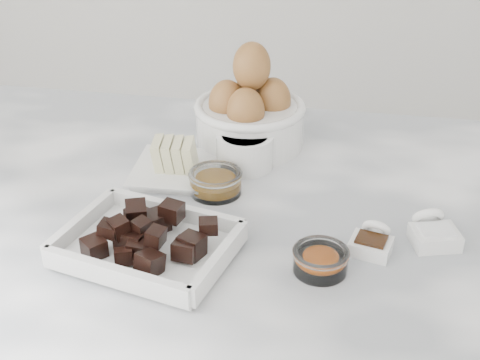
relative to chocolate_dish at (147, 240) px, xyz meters
name	(u,v)px	position (x,y,z in m)	size (l,w,h in m)	color
marble_slab	(223,224)	(0.08, 0.12, -0.04)	(1.20, 0.80, 0.04)	white
chocolate_dish	(147,240)	(0.00, 0.00, 0.00)	(0.25, 0.21, 0.06)	white
butter_plate	(177,163)	(-0.02, 0.22, 0.00)	(0.15, 0.15, 0.06)	white
sugar_ramekin	(245,150)	(0.08, 0.26, 0.01)	(0.09, 0.09, 0.06)	white
egg_bowl	(250,113)	(0.08, 0.35, 0.04)	(0.19, 0.19, 0.18)	white
honey_bowl	(216,182)	(0.05, 0.17, -0.01)	(0.08, 0.08, 0.04)	white
zest_bowl	(321,259)	(0.23, 0.01, -0.01)	(0.07, 0.07, 0.03)	white
vanilla_spoon	(372,241)	(0.29, 0.07, -0.01)	(0.06, 0.07, 0.04)	white
salt_spoon	(433,232)	(0.37, 0.10, -0.01)	(0.07, 0.09, 0.05)	white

